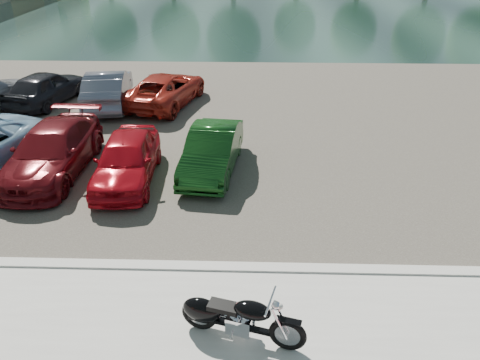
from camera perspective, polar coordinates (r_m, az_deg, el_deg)
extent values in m
plane|color=#595447|center=(9.07, 0.49, -19.11)|extent=(200.00, 200.00, 0.00)
cube|color=#B8B4AD|center=(10.48, 0.75, -10.75)|extent=(60.00, 0.30, 0.14)
cube|color=#443E36|center=(18.37, 1.30, 7.15)|extent=(60.00, 18.00, 0.04)
cube|color=#172927|center=(46.60, 1.71, 20.18)|extent=(120.00, 40.00, 0.00)
torus|color=black|center=(8.62, 5.83, -18.24)|extent=(0.69, 0.30, 0.68)
torus|color=black|center=(8.95, -4.98, -16.00)|extent=(0.69, 0.30, 0.68)
cylinder|color=#B2B2B7|center=(8.62, 5.83, -18.24)|extent=(0.46, 0.18, 0.46)
cylinder|color=#B2B2B7|center=(8.95, -4.98, -16.00)|extent=(0.46, 0.18, 0.46)
cylinder|color=silver|center=(8.35, 4.80, -17.10)|extent=(0.33, 0.13, 0.63)
cylinder|color=silver|center=(8.49, 5.11, -16.17)|extent=(0.33, 0.13, 0.63)
cylinder|color=silver|center=(8.18, 3.73, -14.48)|extent=(0.23, 0.73, 0.04)
sphere|color=silver|center=(8.22, 4.42, -15.01)|extent=(0.20, 0.20, 0.16)
sphere|color=silver|center=(8.21, 4.91, -15.10)|extent=(0.14, 0.14, 0.11)
cube|color=black|center=(8.40, 5.93, -16.78)|extent=(0.47, 0.25, 0.06)
cube|color=black|center=(8.79, 0.29, -17.44)|extent=(1.18, 0.41, 0.08)
cube|color=silver|center=(8.75, -0.04, -17.05)|extent=(0.52, 0.43, 0.34)
cylinder|color=silver|center=(8.59, 0.63, -16.26)|extent=(0.28, 0.24, 0.27)
cylinder|color=silver|center=(8.63, -0.70, -15.98)|extent=(0.28, 0.24, 0.27)
ellipsoid|color=black|center=(8.44, 1.51, -15.61)|extent=(0.75, 0.53, 0.32)
cube|color=black|center=(8.60, -2.02, -15.18)|extent=(0.60, 0.42, 0.10)
ellipsoid|color=black|center=(8.85, -4.70, -15.51)|extent=(0.79, 0.52, 0.50)
cube|color=black|center=(8.91, -4.99, -15.77)|extent=(0.43, 0.28, 0.30)
cylinder|color=silver|center=(9.02, -1.62, -16.53)|extent=(1.08, 0.38, 0.09)
cylinder|color=silver|center=(8.96, -1.63, -16.17)|extent=(1.08, 0.38, 0.09)
cylinder|color=#B2B2B7|center=(8.81, -1.06, -18.71)|extent=(0.06, 0.14, 0.22)
imported|color=#5A0C12|center=(15.21, -21.92, 3.30)|extent=(2.09, 4.92, 1.42)
imported|color=#A60B15|center=(14.06, -13.66, 2.50)|extent=(1.81, 4.11, 1.37)
imported|color=#103C12|center=(14.28, -3.42, 3.60)|extent=(1.81, 4.13, 1.32)
imported|color=black|center=(21.68, -22.59, 10.38)|extent=(2.59, 4.43, 1.42)
imported|color=slate|center=(20.58, -15.78, 10.70)|extent=(2.20, 4.68, 1.48)
imported|color=#A5261B|center=(20.27, -9.05, 10.90)|extent=(3.29, 5.14, 1.32)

